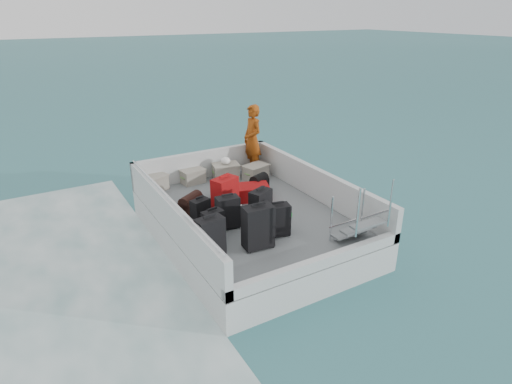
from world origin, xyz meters
The scene contains 23 objects.
ground centered at (0.00, 0.00, 0.00)m, with size 160.00×160.00×0.00m, color #1B5E61.
ferry_hull centered at (0.00, 0.00, 0.30)m, with size 3.60×5.00×0.60m, color silver.
deck centered at (0.00, 0.00, 0.61)m, with size 3.30×4.70×0.02m, color slate.
deck_fittings centered at (0.35, -0.32, 0.99)m, with size 3.60×5.00×0.90m.
suitcase_0 centered at (-1.42, -1.18, 0.99)m, with size 0.48×0.27×0.74m, color black.
suitcase_1 centered at (-1.14, -0.67, 0.92)m, with size 0.39×0.22×0.59m, color black.
suitcase_2 centered at (-1.08, 0.04, 0.89)m, with size 0.37×0.22×0.54m, color black.
suitcase_3 centered at (-0.56, -1.33, 1.03)m, with size 0.54×0.31×0.82m, color black.
suitcase_4 centered at (-0.68, -0.37, 0.95)m, with size 0.45×0.26×0.66m, color black.
suitcase_5 centered at (-0.38, 0.36, 0.99)m, with size 0.54×0.33×0.75m, color #A40E0C.
suitcase_6 centered at (-0.01, -1.12, 0.94)m, with size 0.46×0.27×0.63m, color black.
suitcase_7 centered at (0.04, -0.41, 0.95)m, with size 0.47×0.27×0.66m, color black.
suitcase_8 centered at (0.40, 0.63, 0.78)m, with size 0.53×0.81×0.32m, color #A40E0C.
duffel_0 centered at (-1.05, 0.66, 0.78)m, with size 0.55×0.30×0.32m, color black, non-canonical shape.
duffel_1 centered at (-0.16, 1.04, 0.78)m, with size 0.41×0.30×0.32m, color black, non-canonical shape.
duffel_2 centered at (0.81, 0.94, 0.78)m, with size 0.41×0.30×0.32m, color black, non-canonical shape.
crate_0 centered at (-1.35, 2.20, 0.80)m, with size 0.58×0.40×0.35m, color gray.
crate_1 centered at (-0.36, 2.20, 0.78)m, with size 0.54×0.37×0.33m, color gray.
crate_2 centered at (0.47, 2.03, 0.81)m, with size 0.62×0.43×0.37m, color gray.
crate_3 centered at (1.12, 1.64, 0.79)m, with size 0.58×0.40×0.35m, color gray.
yellow_bag centered at (1.18, 1.70, 0.73)m, with size 0.28×0.26×0.22m, color gold.
white_bag centered at (0.47, 2.03, 1.08)m, with size 0.24×0.24×0.18m, color white.
passenger centered at (1.30, 2.12, 1.52)m, with size 0.66×0.43×1.79m, color #CD5713.
Camera 1 is at (-3.99, -7.15, 4.60)m, focal length 30.00 mm.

